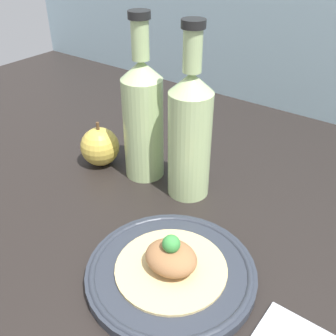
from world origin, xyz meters
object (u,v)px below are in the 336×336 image
cider_bottle_left (143,117)px  cider_bottle_right (190,132)px  plate (171,272)px  plated_food (171,261)px  apple (100,147)px

cider_bottle_left → cider_bottle_right: size_ratio=1.00×
plate → cider_bottle_right: cider_bottle_right is taller
plated_food → cider_bottle_left: bearing=137.1°
plate → cider_bottle_left: bearing=137.1°
plated_food → cider_bottle_left: size_ratio=0.51×
cider_bottle_right → apple: 20.42cm
plate → cider_bottle_right: bearing=117.5°
plated_food → cider_bottle_right: (-9.09, 17.48, 8.60)cm
cider_bottle_right → apple: (-18.69, -2.41, -7.87)cm
cider_bottle_right → plate: bearing=-62.5°
cider_bottle_left → apple: (-8.99, -2.41, -7.87)cm
plated_food → cider_bottle_left: 27.06cm
plate → cider_bottle_right: (-9.09, 17.48, 10.67)cm
plated_food → plate: bearing=180.0°
plated_food → cider_bottle_right: cider_bottle_right is taller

